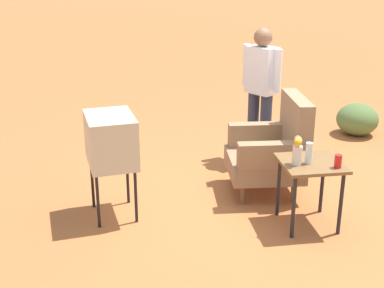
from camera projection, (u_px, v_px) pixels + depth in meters
name	position (u px, v px, depth m)	size (l,w,h in m)	color
ground_plane	(278.00, 200.00, 5.61)	(60.00, 60.00, 0.00)	#AD6033
armchair	(274.00, 149.00, 5.64)	(0.83, 0.83, 1.06)	brown
side_table	(311.00, 171.00, 4.93)	(0.56, 0.56, 0.65)	black
tv_on_stand	(111.00, 141.00, 5.04)	(0.66, 0.52, 1.03)	black
person_standing	(261.00, 87.00, 6.39)	(0.49, 0.38, 1.64)	#2D3347
bottle_short_clear	(309.00, 153.00, 4.83)	(0.06, 0.06, 0.20)	silver
soda_can_red	(338.00, 161.00, 4.74)	(0.07, 0.07, 0.12)	red
flower_vase	(298.00, 149.00, 4.78)	(0.15, 0.10, 0.27)	silver
shrub_near	(357.00, 119.00, 7.53)	(0.58, 0.58, 0.45)	#516B38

